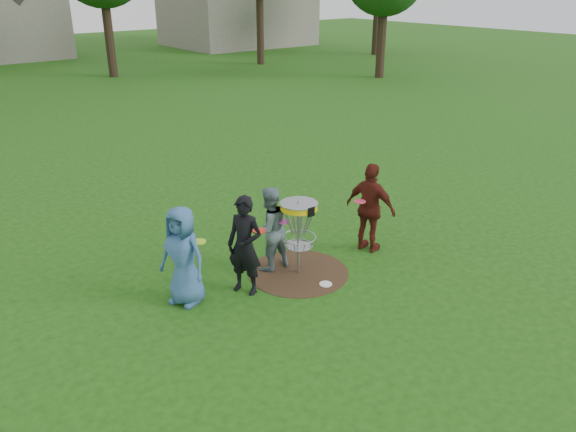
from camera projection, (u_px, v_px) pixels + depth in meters
ground at (298, 272)px, 10.06m from camera, size 100.00×100.00×0.00m
dirt_patch at (298, 272)px, 10.06m from camera, size 1.80×1.80×0.01m
player_blue at (183, 256)px, 8.84m from camera, size 0.81×0.95×1.65m
player_black at (245, 246)px, 9.14m from camera, size 0.64×0.73×1.69m
player_grey at (269, 229)px, 9.91m from camera, size 0.76×0.59×1.56m
player_maroon at (371, 208)px, 10.56m from camera, size 0.66×1.09×1.74m
disc_on_grass at (326, 284)px, 9.65m from camera, size 0.22×0.22×0.02m
disc_golf_basket at (299, 220)px, 9.66m from camera, size 0.66×0.67×1.38m
held_discs at (279, 223)px, 9.55m from camera, size 3.36×0.66×0.13m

